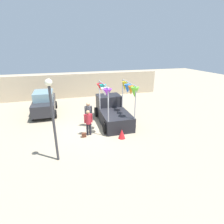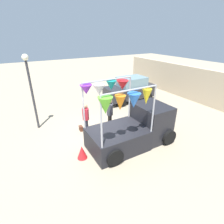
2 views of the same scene
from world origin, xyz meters
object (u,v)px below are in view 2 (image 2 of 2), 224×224
Objects in this scene: person_customer at (86,116)px; vendor_truck at (135,126)px; parked_car at (130,89)px; person_vendor at (110,111)px; street_lamp at (30,83)px; folded_kite_bundle_crimson at (82,152)px; handbag at (81,128)px.

vendor_truck is at bearing 39.63° from person_customer.
person_vendor is (3.18, -3.61, 0.13)m from parked_car.
person_vendor is 4.41m from street_lamp.
parked_car reaches higher than person_vendor.
vendor_truck is 1.02× the size of street_lamp.
parked_car is 6.67× the size of folded_kite_bundle_crimson.
person_vendor is at bearing 59.12° from street_lamp.
person_customer is 1.35m from person_vendor.
parked_car reaches higher than folded_kite_bundle_crimson.
handbag is (-0.56, -1.53, -0.94)m from person_vendor.
person_customer is 3.33m from street_lamp.
person_vendor reaches higher than folded_kite_bundle_crimson.
parked_car is 0.98× the size of street_lamp.
person_vendor is 1.88m from handbag.
person_customer is 2.81× the size of folded_kite_bundle_crimson.
handbag is 3.56m from street_lamp.
parked_car is (-5.00, 3.26, 0.01)m from vendor_truck.
parked_car is at bearing 146.94° from vendor_truck.
parked_car is 5.83m from handbag.
vendor_truck is 3.15m from handbag.
vendor_truck reaches higher than parked_car.
vendor_truck reaches higher than person_vendor.
vendor_truck is 2.75m from folded_kite_bundle_crimson.
person_customer reaches higher than handbag.
person_vendor is at bearing 69.83° from handbag.
person_vendor reaches higher than person_customer.
folded_kite_bundle_crimson is at bearing -27.40° from person_customer.
folded_kite_bundle_crimson is at bearing 17.79° from street_lamp.
person_vendor is (-1.83, -0.36, 0.14)m from vendor_truck.
vendor_truck is 1.87m from person_vendor.
folded_kite_bundle_crimson is (3.80, 1.22, -2.35)m from street_lamp.
folded_kite_bundle_crimson is (4.86, -5.93, -0.64)m from parked_car.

